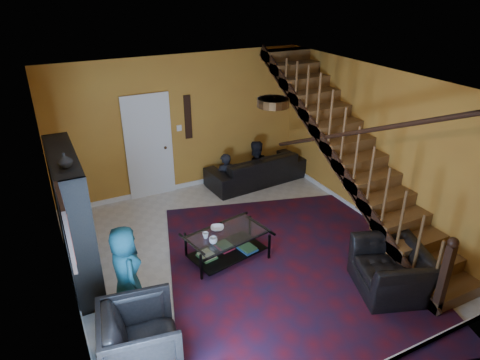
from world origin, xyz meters
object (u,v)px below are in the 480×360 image
(armchair_right, at_px, (392,270))
(coffee_table, at_px, (227,244))
(sofa, at_px, (256,168))
(bookshelf, at_px, (75,221))
(armchair_left, at_px, (140,339))

(armchair_right, relative_size, coffee_table, 0.78)
(armchair_right, bearing_deg, sofa, -159.95)
(bookshelf, distance_m, armchair_right, 4.59)
(sofa, height_order, coffee_table, sofa)
(sofa, xyz_separation_m, armchair_left, (-3.55, -3.74, 0.09))
(armchair_left, distance_m, coffee_table, 2.29)
(armchair_left, bearing_deg, armchair_right, -85.87)
(bookshelf, height_order, armchair_left, bookshelf)
(sofa, bearing_deg, armchair_left, 41.64)
(bookshelf, bearing_deg, coffee_table, -15.51)
(armchair_left, height_order, armchair_right, armchair_left)
(sofa, distance_m, coffee_table, 2.90)
(armchair_left, relative_size, coffee_table, 0.66)
(bookshelf, xyz_separation_m, sofa, (3.90, 1.70, -0.65))
(coffee_table, bearing_deg, armchair_left, -140.81)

